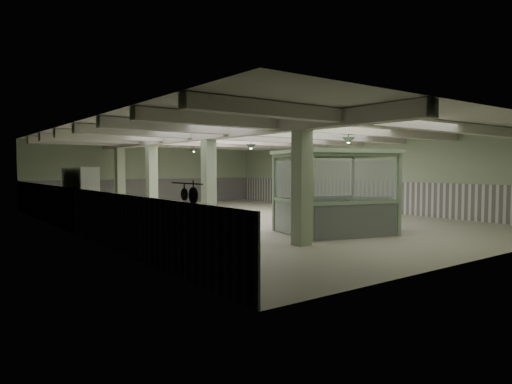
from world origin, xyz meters
TOP-DOWN VIEW (x-y plane):
  - floor at (0.00, 0.00)m, footprint 20.00×20.00m
  - ceiling at (0.00, 0.00)m, footprint 14.00×20.00m
  - wall_back at (0.00, 10.00)m, footprint 14.00×0.02m
  - wall_front at (0.00, -10.00)m, footprint 14.00×0.02m
  - wall_left at (-7.00, 0.00)m, footprint 0.02×20.00m
  - wall_right at (7.00, 0.00)m, footprint 0.02×20.00m
  - wainscot_left at (-6.97, 0.00)m, footprint 0.05×19.90m
  - wainscot_right at (6.97, 0.00)m, footprint 0.05×19.90m
  - wainscot_back at (0.00, 9.97)m, footprint 13.90×0.05m
  - girder at (-2.50, 0.00)m, footprint 0.45×19.90m
  - beam_a at (0.00, -7.50)m, footprint 13.90×0.35m
  - beam_b at (0.00, -5.00)m, footprint 13.90×0.35m
  - beam_c at (0.00, -2.50)m, footprint 13.90×0.35m
  - beam_d at (0.00, 0.00)m, footprint 13.90×0.35m
  - beam_e at (0.00, 2.50)m, footprint 13.90×0.35m
  - beam_f at (0.00, 5.00)m, footprint 13.90×0.35m
  - beam_g at (0.00, 7.50)m, footprint 13.90×0.35m
  - column_a at (-2.50, -6.00)m, footprint 0.42×0.42m
  - column_b at (-2.50, -1.00)m, footprint 0.42×0.42m
  - column_c at (-2.50, 4.00)m, footprint 0.42×0.42m
  - column_d at (-2.50, 8.00)m, footprint 0.42×0.42m
  - hook_rail at (-6.93, -7.60)m, footprint 0.02×1.20m
  - pendant_front at (0.50, -5.00)m, footprint 0.44×0.44m
  - pendant_mid at (0.50, 0.50)m, footprint 0.44×0.44m
  - pendant_back at (0.50, 5.50)m, footprint 0.44×0.44m
  - prep_counter at (-6.54, -4.82)m, footprint 0.88×5.06m
  - pitcher_near at (-6.39, -3.67)m, footprint 0.27×0.29m
  - pitcher_far at (-6.42, -5.38)m, footprint 0.23×0.24m
  - veg_colander at (-6.37, -4.35)m, footprint 0.49×0.49m
  - orange_bowl at (-6.55, -7.03)m, footprint 0.28×0.28m
  - skillet_near at (-6.88, -7.77)m, footprint 0.04×0.30m
  - skillet_far at (-6.88, -7.41)m, footprint 0.03×0.24m
  - walkin_cooler at (-6.62, 0.45)m, footprint 1.01×2.36m
  - guard_booth at (-0.10, -4.94)m, footprint 4.00×3.63m
  - filing_cabinet at (1.98, -5.29)m, footprint 0.54×0.63m

SIDE VIEW (x-z plane):
  - floor at x=0.00m, z-range 0.00..0.00m
  - prep_counter at x=-6.54m, z-range 0.01..0.92m
  - filing_cabinet at x=1.98m, z-range 0.00..1.15m
  - wainscot_left at x=-6.97m, z-range 0.00..1.50m
  - wainscot_right at x=6.97m, z-range 0.00..1.50m
  - wainscot_back at x=0.00m, z-range 0.00..1.50m
  - orange_bowl at x=-6.55m, z-range 0.90..0.99m
  - veg_colander at x=-6.37m, z-range 0.90..1.08m
  - pitcher_far at x=-6.42m, z-range 0.90..1.16m
  - pitcher_near at x=-6.39m, z-range 0.90..1.21m
  - walkin_cooler at x=-6.62m, z-range 0.00..2.16m
  - skillet_near at x=-6.88m, z-range 1.48..1.78m
  - skillet_far at x=-6.88m, z-range 1.51..1.75m
  - wall_back at x=0.00m, z-range 0.00..3.60m
  - wall_front at x=0.00m, z-range 0.00..3.60m
  - wall_left at x=-7.00m, z-range 0.00..3.60m
  - wall_right at x=7.00m, z-range 0.00..3.60m
  - column_a at x=-2.50m, z-range 0.00..3.60m
  - column_b at x=-2.50m, z-range 0.00..3.60m
  - column_c at x=-2.50m, z-range 0.00..3.60m
  - column_d at x=-2.50m, z-range 0.00..3.60m
  - guard_booth at x=-0.10m, z-range 0.46..3.18m
  - hook_rail at x=-6.93m, z-range 1.84..1.86m
  - pendant_front at x=0.50m, z-range 2.94..3.16m
  - pendant_mid at x=0.50m, z-range 2.94..3.16m
  - pendant_back at x=0.50m, z-range 2.94..3.16m
  - girder at x=-2.50m, z-range 3.18..3.58m
  - beam_a at x=0.00m, z-range 3.26..3.58m
  - beam_b at x=0.00m, z-range 3.26..3.58m
  - beam_c at x=0.00m, z-range 3.26..3.58m
  - beam_d at x=0.00m, z-range 3.26..3.58m
  - beam_e at x=0.00m, z-range 3.26..3.58m
  - beam_f at x=0.00m, z-range 3.26..3.58m
  - beam_g at x=0.00m, z-range 3.26..3.58m
  - ceiling at x=0.00m, z-range 3.59..3.61m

